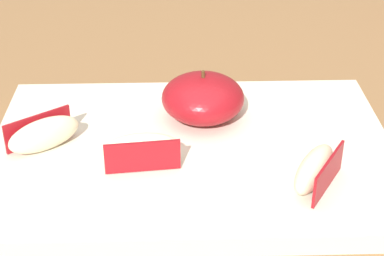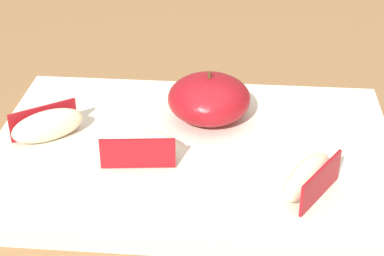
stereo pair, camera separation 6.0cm
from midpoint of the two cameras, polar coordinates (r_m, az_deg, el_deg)
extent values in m
cube|color=brown|center=(0.66, 2.97, -2.51)|extent=(1.39, 0.95, 0.03)
cube|color=beige|center=(0.61, -2.79, -2.44)|extent=(0.39, 0.27, 0.02)
ellipsoid|color=maroon|center=(0.64, -1.67, 2.67)|extent=(0.08, 0.08, 0.05)
cylinder|color=#4C3319|center=(0.63, -1.70, 4.68)|extent=(0.00, 0.00, 0.01)
ellipsoid|color=beige|center=(0.58, -7.54, -1.97)|extent=(0.07, 0.03, 0.03)
cube|color=maroon|center=(0.57, -7.51, -2.67)|extent=(0.07, 0.01, 0.03)
ellipsoid|color=beige|center=(0.62, -15.91, -0.65)|extent=(0.07, 0.06, 0.03)
cube|color=maroon|center=(0.63, -16.38, -0.16)|extent=(0.06, 0.04, 0.03)
ellipsoid|color=beige|center=(0.55, 7.95, -3.78)|extent=(0.06, 0.07, 0.03)
cube|color=maroon|center=(0.55, 9.18, -4.15)|extent=(0.04, 0.06, 0.03)
camera|label=1|loc=(0.03, -92.86, -1.71)|focal=59.12mm
camera|label=2|loc=(0.03, 87.14, 1.71)|focal=59.12mm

